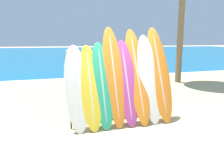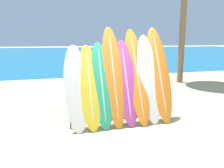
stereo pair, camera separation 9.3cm
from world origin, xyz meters
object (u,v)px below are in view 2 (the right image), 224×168
Objects in this scene: surfboard_slot_0 at (76,87)px; surfboard_slot_1 at (90,87)px; surfboard_slot_2 at (102,85)px; person_mid_beach at (82,79)px; surfboard_slot_4 at (126,82)px; surfboard_slot_3 at (113,76)px; surfboard_slot_5 at (137,75)px; surfboard_slot_7 at (159,73)px; person_far_left at (144,64)px; person_near_water at (70,66)px; surfboard_slot_6 at (149,78)px; surfboard_rack at (121,106)px.

surfboard_slot_0 reaches higher than surfboard_slot_1.
surfboard_slot_2 reaches higher than person_mid_beach.
surfboard_slot_4 is (0.94, 0.03, 0.06)m from surfboard_slot_1.
surfboard_slot_4 is at bearing 1.29° from surfboard_slot_2.
surfboard_slot_2 is at bearing -167.01° from surfboard_slot_3.
surfboard_slot_5 is at bearing 2.01° from surfboard_slot_3.
surfboard_slot_2 is at bearing -174.28° from surfboard_slot_5.
surfboard_slot_0 is 2.23m from surfboard_slot_7.
surfboard_slot_3 reaches higher than surfboard_slot_2.
person_mid_beach is (0.43, 1.96, -0.15)m from surfboard_slot_0.
person_mid_beach is at bearing -28.19° from person_far_left.
surfboard_slot_2 reaches higher than surfboard_slot_0.
surfboard_slot_7 reaches higher than person_near_water.
surfboard_slot_6 is at bearing -171.44° from surfboard_slot_7.
surfboard_rack is at bearing -173.96° from surfboard_slot_6.
person_near_water is 1.10× the size of person_mid_beach.
surfboard_slot_0 reaches higher than person_mid_beach.
person_mid_beach is (-1.47, 1.92, -0.28)m from surfboard_slot_6.
surfboard_slot_7 is at bearing 6.77° from surfboard_rack.
surfboard_slot_0 is at bearing -177.68° from surfboard_slot_7.
person_far_left is (3.39, 2.57, 0.13)m from person_mid_beach.
person_far_left is at bearing 60.50° from surfboard_slot_4.
surfboard_rack is 1.52× the size of person_near_water.
surfboard_slot_1 is 0.66m from surfboard_slot_3.
person_far_left is (3.47, -0.52, 0.05)m from person_near_water.
surfboard_slot_6 is at bearing 2.06° from surfboard_slot_4.
surfboard_slot_0 reaches higher than person_near_water.
surfboard_slot_2 is 1.61m from surfboard_slot_7.
surfboard_slot_4 is 5.18m from person_far_left.
surfboard_slot_0 is 0.89× the size of surfboard_slot_6.
surfboard_slot_5 is (0.48, 0.14, 0.74)m from surfboard_rack.
person_far_left is (2.87, 4.45, -0.25)m from surfboard_slot_3.
person_far_left is at bearing 54.82° from surfboard_slot_2.
surfboard_slot_6 is at bearing 6.04° from surfboard_rack.
surfboard_slot_6 is at bearing -10.71° from surfboard_slot_5.
surfboard_slot_6 is at bearing -84.87° from person_near_water.
person_near_water is at bearing 89.75° from surfboard_slot_1.
surfboard_slot_4 is (0.64, 0.01, 0.03)m from surfboard_slot_2.
surfboard_slot_5 is 0.98× the size of surfboard_slot_7.
surfboard_slot_3 is 1.02× the size of surfboard_slot_5.
person_near_water is at bearing 107.13° from surfboard_slot_6.
person_far_left reaches higher than surfboard_rack.
surfboard_rack is 1.67× the size of person_mid_beach.
person_far_left is at bearing -20.56° from person_near_water.
surfboard_rack is 1.03m from surfboard_slot_6.
surfboard_slot_0 is 0.97× the size of surfboard_slot_2.
surfboard_slot_6 is at bearing 1.81° from surfboard_slot_1.
surfboard_slot_7 is at bearing 4.81° from person_far_left.
person_near_water is at bearing -73.94° from person_far_left.
surfboard_slot_3 is at bearing -177.99° from surfboard_slot_5.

